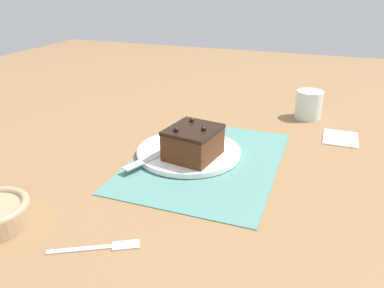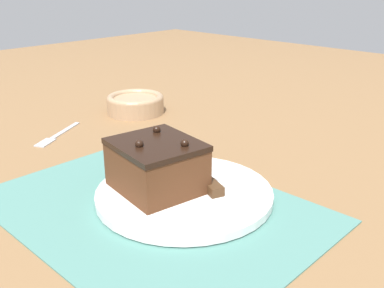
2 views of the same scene
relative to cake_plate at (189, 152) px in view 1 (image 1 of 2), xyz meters
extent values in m
plane|color=olive|center=(-0.01, -0.05, -0.01)|extent=(3.00, 3.00, 0.00)
cube|color=slate|center=(-0.01, -0.05, -0.01)|extent=(0.46, 0.34, 0.00)
cylinder|color=white|center=(0.00, 0.00, 0.00)|extent=(0.26, 0.26, 0.01)
cube|color=#512D19|center=(-0.03, -0.02, 0.04)|extent=(0.14, 0.13, 0.06)
cube|color=black|center=(-0.03, -0.02, 0.07)|extent=(0.14, 0.13, 0.01)
sphere|color=black|center=(-0.06, 0.01, 0.08)|extent=(0.01, 0.01, 0.01)
sphere|color=black|center=(-0.04, -0.05, 0.08)|extent=(0.01, 0.01, 0.01)
sphere|color=black|center=(0.01, -0.01, 0.08)|extent=(0.01, 0.01, 0.01)
cube|color=#472D19|center=(0.02, 0.03, 0.01)|extent=(0.07, 0.04, 0.01)
cube|color=#B7BABF|center=(-0.08, 0.07, 0.01)|extent=(0.15, 0.07, 0.00)
cylinder|color=silver|center=(0.39, -0.25, 0.03)|extent=(0.08, 0.08, 0.09)
cube|color=white|center=(0.24, -0.36, -0.01)|extent=(0.11, 0.09, 0.01)
cube|color=#B7BABF|center=(-0.39, 0.04, -0.01)|extent=(0.06, 0.10, 0.01)
cube|color=#B7BABF|center=(-0.36, -0.02, -0.01)|extent=(0.04, 0.05, 0.01)
camera|label=1|loc=(-0.79, -0.30, 0.40)|focal=35.00mm
camera|label=2|loc=(0.41, -0.41, 0.30)|focal=42.00mm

